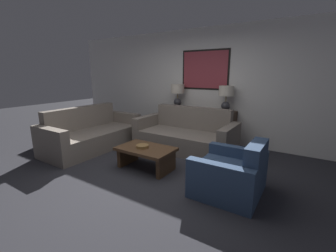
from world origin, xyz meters
TOP-DOWN VIEW (x-y plane):
  - ground_plane at (0.00, 0.00)m, footprint 20.00×20.00m
  - back_wall at (0.00, 2.52)m, footprint 8.16×0.12m
  - console_table at (0.00, 2.25)m, footprint 1.68×0.38m
  - table_lamp_left at (-0.61, 2.25)m, footprint 0.32×0.32m
  - table_lamp_right at (0.61, 2.25)m, footprint 0.32×0.32m
  - couch_by_back_wall at (0.00, 1.56)m, footprint 2.13×0.95m
  - couch_by_side at (-1.80, 0.54)m, footprint 0.95×2.13m
  - coffee_table at (-0.10, 0.30)m, footprint 0.97×0.61m
  - decorative_bowl at (-0.15, 0.27)m, footprint 0.22×0.22m
  - armchair_near_back_wall at (1.40, 0.28)m, footprint 0.86×0.91m

SIDE VIEW (x-z plane):
  - ground_plane at x=0.00m, z-range 0.00..0.00m
  - armchair_near_back_wall at x=1.40m, z-range -0.12..0.65m
  - coffee_table at x=-0.10m, z-range 0.08..0.46m
  - couch_by_back_wall at x=0.00m, z-range -0.15..0.74m
  - couch_by_side at x=-1.80m, z-range -0.15..0.74m
  - console_table at x=0.00m, z-range 0.00..0.80m
  - decorative_bowl at x=-0.15m, z-range 0.38..0.42m
  - table_lamp_left at x=-0.61m, z-range 0.88..1.44m
  - table_lamp_right at x=0.61m, z-range 0.88..1.44m
  - back_wall at x=0.00m, z-range 0.01..2.66m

